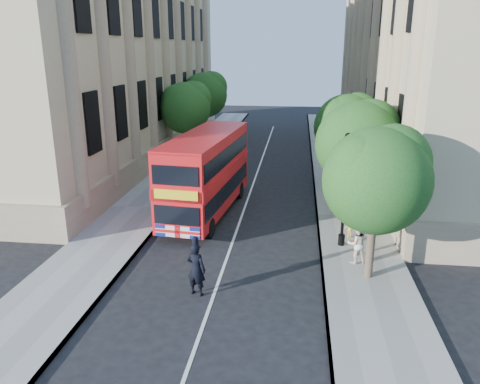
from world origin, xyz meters
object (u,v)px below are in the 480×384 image
(box_van, at_px, (205,171))
(woman_pedestrian, at_px, (357,244))
(police_constable, at_px, (196,269))
(lamp_post, at_px, (344,195))
(double_decker_bus, at_px, (207,172))

(box_van, xyz_separation_m, woman_pedestrian, (8.35, -9.82, -0.31))
(police_constable, bearing_deg, woman_pedestrian, -135.46)
(lamp_post, height_order, woman_pedestrian, lamp_post)
(woman_pedestrian, bearing_deg, double_decker_bus, -50.57)
(police_constable, distance_m, woman_pedestrian, 6.87)
(lamp_post, bearing_deg, police_constable, -138.41)
(lamp_post, xyz_separation_m, woman_pedestrian, (0.44, -1.81, -1.53))
(lamp_post, xyz_separation_m, police_constable, (-5.63, -5.00, -1.49))
(lamp_post, relative_size, police_constable, 2.53)
(woman_pedestrian, bearing_deg, lamp_post, -89.76)
(lamp_post, bearing_deg, woman_pedestrian, -76.19)
(lamp_post, height_order, double_decker_bus, lamp_post)
(double_decker_bus, height_order, box_van, double_decker_bus)
(double_decker_bus, height_order, police_constable, double_decker_bus)
(lamp_post, bearing_deg, box_van, 134.60)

